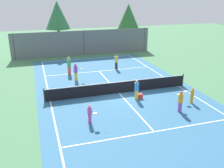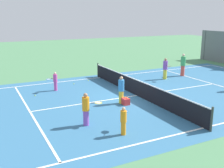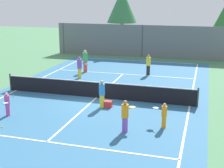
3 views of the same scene
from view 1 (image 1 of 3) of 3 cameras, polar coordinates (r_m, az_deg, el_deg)
ground_plane at (r=20.70m, az=1.60°, el=-2.07°), size 80.00×80.00×0.00m
court_surface at (r=20.70m, az=1.60°, el=-2.07°), size 13.00×25.00×0.01m
tennis_net at (r=20.52m, az=1.61°, el=-0.75°), size 11.90×0.10×1.10m
perimeter_fence at (r=33.31m, az=-6.33°, el=9.17°), size 18.00×0.12×3.20m
tree_0 at (r=40.58m, az=3.71°, el=14.85°), size 3.45×3.45×6.13m
tree_1 at (r=35.26m, az=-12.19°, el=14.89°), size 3.23×3.23×6.75m
player_0 at (r=26.98m, az=0.98°, el=5.05°), size 0.34×0.34×1.61m
player_1 at (r=19.34m, az=5.56°, el=-1.28°), size 0.33×0.33×1.54m
player_2 at (r=23.68m, az=-8.13°, el=2.75°), size 0.93×0.49×1.63m
player_3 at (r=17.91m, az=15.15°, el=-3.74°), size 0.58×0.89×1.50m
player_4 at (r=25.53m, az=-9.64°, el=4.12°), size 0.38×0.38×1.79m
player_5 at (r=15.94m, az=-5.00°, el=-6.62°), size 0.59×0.83×1.24m
player_6 at (r=19.57m, az=17.50°, el=-2.40°), size 0.80×0.64×1.20m
ball_crate at (r=19.77m, az=6.16°, el=-2.71°), size 0.46×0.35×0.43m
tennis_ball_0 at (r=30.46m, az=-1.24°, el=5.24°), size 0.07×0.07×0.07m
tennis_ball_2 at (r=23.36m, az=11.54°, el=0.21°), size 0.07×0.07×0.07m
tennis_ball_3 at (r=18.62m, az=-11.63°, el=-5.01°), size 0.07×0.07×0.07m
tennis_ball_4 at (r=28.86m, az=-3.98°, el=4.37°), size 0.07×0.07×0.07m
tennis_ball_5 at (r=17.50m, az=-9.61°, el=-6.55°), size 0.07×0.07×0.07m
tennis_ball_6 at (r=15.14m, az=-1.34°, el=-10.73°), size 0.07×0.07×0.07m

